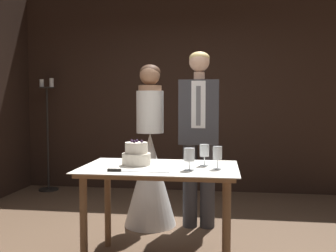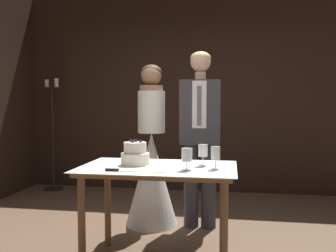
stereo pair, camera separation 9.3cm
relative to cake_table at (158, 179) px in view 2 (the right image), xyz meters
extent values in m
cube|color=black|center=(-0.07, 2.57, 0.75)|extent=(4.97, 0.12, 2.84)
cylinder|color=brown|center=(-0.52, -0.29, -0.31)|extent=(0.06, 0.06, 0.73)
cylinder|color=brown|center=(0.52, -0.29, -0.31)|extent=(0.06, 0.06, 0.73)
cylinder|color=brown|center=(-0.52, 0.29, -0.31)|extent=(0.06, 0.06, 0.73)
cylinder|color=brown|center=(0.52, 0.29, -0.31)|extent=(0.06, 0.06, 0.73)
cube|color=brown|center=(0.00, 0.00, 0.08)|extent=(1.15, 0.71, 0.03)
cube|color=white|center=(0.00, 0.00, 0.10)|extent=(1.21, 0.77, 0.01)
cylinder|color=silver|center=(-0.20, 0.04, 0.15)|extent=(0.23, 0.23, 0.09)
cylinder|color=silver|center=(-0.20, 0.04, 0.24)|extent=(0.18, 0.18, 0.09)
sphere|color=#2D1933|center=(-0.15, 0.04, 0.29)|extent=(0.02, 0.02, 0.02)
sphere|color=#2D1933|center=(-0.20, 0.07, 0.29)|extent=(0.02, 0.02, 0.02)
sphere|color=#2D1933|center=(-0.24, 0.05, 0.29)|extent=(0.02, 0.02, 0.02)
sphere|color=#2D1933|center=(-0.21, 0.01, 0.29)|extent=(0.02, 0.02, 0.02)
cube|color=silver|center=(-0.06, -0.25, 0.10)|extent=(0.35, 0.04, 0.00)
cylinder|color=black|center=(-0.29, -0.26, 0.11)|extent=(0.10, 0.03, 0.02)
cylinder|color=silver|center=(0.34, 0.07, 0.10)|extent=(0.07, 0.07, 0.00)
cylinder|color=silver|center=(0.34, 0.07, 0.14)|extent=(0.01, 0.01, 0.07)
cylinder|color=silver|center=(0.34, 0.07, 0.23)|extent=(0.07, 0.07, 0.10)
cylinder|color=silver|center=(0.45, -0.05, 0.10)|extent=(0.07, 0.07, 0.00)
cylinder|color=silver|center=(0.45, -0.05, 0.14)|extent=(0.01, 0.01, 0.07)
cylinder|color=silver|center=(0.45, -0.05, 0.23)|extent=(0.07, 0.07, 0.10)
cylinder|color=maroon|center=(0.45, -0.05, 0.19)|extent=(0.06, 0.06, 0.03)
cylinder|color=silver|center=(0.24, -0.14, 0.10)|extent=(0.08, 0.08, 0.00)
cylinder|color=silver|center=(0.24, -0.14, 0.14)|extent=(0.01, 0.01, 0.07)
cylinder|color=silver|center=(0.24, -0.14, 0.22)|extent=(0.08, 0.08, 0.10)
cylinder|color=maroon|center=(0.24, -0.14, 0.19)|extent=(0.07, 0.07, 0.03)
cone|color=white|center=(-0.25, 0.92, -0.19)|extent=(0.54, 0.54, 0.96)
cylinder|color=white|center=(-0.25, 0.92, 0.51)|extent=(0.28, 0.28, 0.43)
cylinder|color=#A37556|center=(-0.25, 0.92, 0.75)|extent=(0.24, 0.24, 0.06)
sphere|color=#A37556|center=(-0.25, 0.92, 0.88)|extent=(0.21, 0.21, 0.21)
ellipsoid|color=#472D1E|center=(-0.25, 0.94, 0.91)|extent=(0.21, 0.21, 0.16)
cylinder|color=#38383D|center=(0.16, 0.92, -0.24)|extent=(0.15, 0.15, 0.86)
cylinder|color=#38383D|center=(0.34, 0.92, -0.24)|extent=(0.15, 0.15, 0.86)
cube|color=#38383D|center=(0.25, 0.92, 0.51)|extent=(0.40, 0.24, 0.64)
cube|color=white|center=(0.25, 0.80, 0.58)|extent=(0.14, 0.01, 0.46)
cube|color=slate|center=(0.25, 0.79, 0.57)|extent=(0.04, 0.01, 0.39)
cylinder|color=#DBAD8E|center=(0.25, 0.92, 0.87)|extent=(0.11, 0.11, 0.08)
sphere|color=#DBAD8E|center=(0.25, 0.92, 1.01)|extent=(0.21, 0.21, 0.21)
ellipsoid|color=#D6B770|center=(0.25, 0.93, 1.05)|extent=(0.21, 0.21, 0.13)
cylinder|color=black|center=(-2.01, 2.24, -0.66)|extent=(0.28, 0.28, 0.02)
cylinder|color=black|center=(-2.01, 2.24, 0.08)|extent=(0.03, 0.03, 1.47)
cylinder|color=black|center=(-2.01, 2.24, 0.82)|extent=(0.22, 0.22, 0.01)
cylinder|color=white|center=(-2.09, 2.24, 0.88)|extent=(0.06, 0.06, 0.11)
cylinder|color=white|center=(-1.94, 2.24, 0.89)|extent=(0.06, 0.06, 0.13)
camera|label=1|loc=(0.47, -2.86, 0.60)|focal=40.00mm
camera|label=2|loc=(0.56, -2.85, 0.60)|focal=40.00mm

